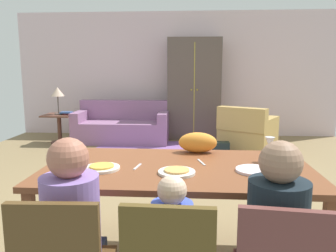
{
  "coord_description": "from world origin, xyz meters",
  "views": [
    {
      "loc": [
        0.35,
        -3.65,
        1.44
      ],
      "look_at": [
        0.1,
        -0.13,
        0.85
      ],
      "focal_mm": 35.61,
      "sensor_mm": 36.0,
      "label": 1
    }
  ],
  "objects_px": {
    "person_man": "(75,245)",
    "book_upper": "(66,112)",
    "dining_table": "(178,174)",
    "armoire": "(194,89)",
    "armchair": "(247,134)",
    "book_lower": "(70,114)",
    "handbag": "(220,150)",
    "couch": "(122,127)",
    "side_table": "(59,124)",
    "plate_near_child": "(177,172)",
    "wine_glass": "(270,144)",
    "person_woman": "(274,252)",
    "table_lamp": "(58,93)",
    "plate_near_man": "(102,168)",
    "cat": "(198,142)",
    "plate_near_woman": "(254,170)"
  },
  "relations": [
    {
      "from": "armchair",
      "to": "handbag",
      "type": "xyz_separation_m",
      "value": [
        -0.52,
        -0.45,
        -0.19
      ]
    },
    {
      "from": "armoire",
      "to": "table_lamp",
      "type": "relative_size",
      "value": 3.89
    },
    {
      "from": "wine_glass",
      "to": "side_table",
      "type": "height_order",
      "value": "wine_glass"
    },
    {
      "from": "person_man",
      "to": "handbag",
      "type": "bearing_deg",
      "value": 74.03
    },
    {
      "from": "plate_near_child",
      "to": "side_table",
      "type": "xyz_separation_m",
      "value": [
        -2.53,
        4.24,
        -0.39
      ]
    },
    {
      "from": "plate_near_man",
      "to": "cat",
      "type": "distance_m",
      "value": 0.86
    },
    {
      "from": "wine_glass",
      "to": "book_upper",
      "type": "relative_size",
      "value": 0.85
    },
    {
      "from": "person_man",
      "to": "book_lower",
      "type": "xyz_separation_m",
      "value": [
        -1.78,
        4.76,
        0.08
      ]
    },
    {
      "from": "wine_glass",
      "to": "handbag",
      "type": "distance_m",
      "value": 3.08
    },
    {
      "from": "dining_table",
      "to": "table_lamp",
      "type": "xyz_separation_m",
      "value": [
        -2.53,
        4.06,
        0.31
      ]
    },
    {
      "from": "person_man",
      "to": "armchair",
      "type": "distance_m",
      "value": 4.61
    },
    {
      "from": "person_woman",
      "to": "couch",
      "type": "bearing_deg",
      "value": 110.08
    },
    {
      "from": "person_woman",
      "to": "armchair",
      "type": "distance_m",
      "value": 4.35
    },
    {
      "from": "couch",
      "to": "armchair",
      "type": "distance_m",
      "value": 2.51
    },
    {
      "from": "plate_near_child",
      "to": "table_lamp",
      "type": "distance_m",
      "value": 4.94
    },
    {
      "from": "couch",
      "to": "book_upper",
      "type": "height_order",
      "value": "couch"
    },
    {
      "from": "handbag",
      "to": "person_man",
      "type": "bearing_deg",
      "value": -105.97
    },
    {
      "from": "couch",
      "to": "cat",
      "type": "bearing_deg",
      "value": -69.56
    },
    {
      "from": "dining_table",
      "to": "plate_near_man",
      "type": "bearing_deg",
      "value": -167.12
    },
    {
      "from": "cat",
      "to": "side_table",
      "type": "relative_size",
      "value": 0.55
    },
    {
      "from": "armoire",
      "to": "wine_glass",
      "type": "bearing_deg",
      "value": -83.37
    },
    {
      "from": "plate_near_man",
      "to": "couch",
      "type": "height_order",
      "value": "couch"
    },
    {
      "from": "plate_near_man",
      "to": "book_upper",
      "type": "distance_m",
      "value": 4.53
    },
    {
      "from": "armchair",
      "to": "book_upper",
      "type": "height_order",
      "value": "armchair"
    },
    {
      "from": "plate_near_child",
      "to": "book_upper",
      "type": "relative_size",
      "value": 1.14
    },
    {
      "from": "couch",
      "to": "book_upper",
      "type": "distance_m",
      "value": 1.14
    },
    {
      "from": "armchair",
      "to": "armoire",
      "type": "xyz_separation_m",
      "value": [
        -0.95,
        1.16,
        0.73
      ]
    },
    {
      "from": "person_man",
      "to": "book_upper",
      "type": "xyz_separation_m",
      "value": [
        -1.83,
        4.72,
        0.11
      ]
    },
    {
      "from": "armoire",
      "to": "armchair",
      "type": "bearing_deg",
      "value": -50.75
    },
    {
      "from": "cat",
      "to": "book_lower",
      "type": "height_order",
      "value": "cat"
    },
    {
      "from": "person_woman",
      "to": "person_man",
      "type": "bearing_deg",
      "value": 179.99
    },
    {
      "from": "couch",
      "to": "side_table",
      "type": "relative_size",
      "value": 3.24
    },
    {
      "from": "dining_table",
      "to": "side_table",
      "type": "xyz_separation_m",
      "value": [
        -2.53,
        4.06,
        -0.32
      ]
    },
    {
      "from": "cat",
      "to": "table_lamp",
      "type": "distance_m",
      "value": 4.53
    },
    {
      "from": "plate_near_child",
      "to": "book_lower",
      "type": "distance_m",
      "value": 4.83
    },
    {
      "from": "table_lamp",
      "to": "book_upper",
      "type": "relative_size",
      "value": 2.45
    },
    {
      "from": "armchair",
      "to": "plate_near_woman",
      "type": "bearing_deg",
      "value": -98.82
    },
    {
      "from": "person_man",
      "to": "handbag",
      "type": "distance_m",
      "value": 4.03
    },
    {
      "from": "cat",
      "to": "plate_near_man",
      "type": "bearing_deg",
      "value": -140.23
    },
    {
      "from": "wine_glass",
      "to": "armoire",
      "type": "xyz_separation_m",
      "value": [
        -0.53,
        4.59,
        0.16
      ]
    },
    {
      "from": "plate_near_woman",
      "to": "wine_glass",
      "type": "xyz_separation_m",
      "value": [
        0.16,
        0.28,
        0.12
      ]
    },
    {
      "from": "plate_near_child",
      "to": "wine_glass",
      "type": "xyz_separation_m",
      "value": [
        0.69,
        0.36,
        0.12
      ]
    },
    {
      "from": "handbag",
      "to": "book_lower",
      "type": "bearing_deg",
      "value": 162.62
    },
    {
      "from": "armoire",
      "to": "book_lower",
      "type": "height_order",
      "value": "armoire"
    },
    {
      "from": "dining_table",
      "to": "armoire",
      "type": "bearing_deg",
      "value": 88.16
    },
    {
      "from": "plate_near_child",
      "to": "person_man",
      "type": "xyz_separation_m",
      "value": [
        -0.53,
        -0.52,
        -0.26
      ]
    },
    {
      "from": "dining_table",
      "to": "cat",
      "type": "xyz_separation_m",
      "value": [
        0.15,
        0.41,
        0.15
      ]
    },
    {
      "from": "dining_table",
      "to": "book_lower",
      "type": "xyz_separation_m",
      "value": [
        -2.31,
        4.06,
        -0.1
      ]
    },
    {
      "from": "plate_near_woman",
      "to": "wine_glass",
      "type": "height_order",
      "value": "wine_glass"
    },
    {
      "from": "dining_table",
      "to": "book_upper",
      "type": "distance_m",
      "value": 4.66
    }
  ]
}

